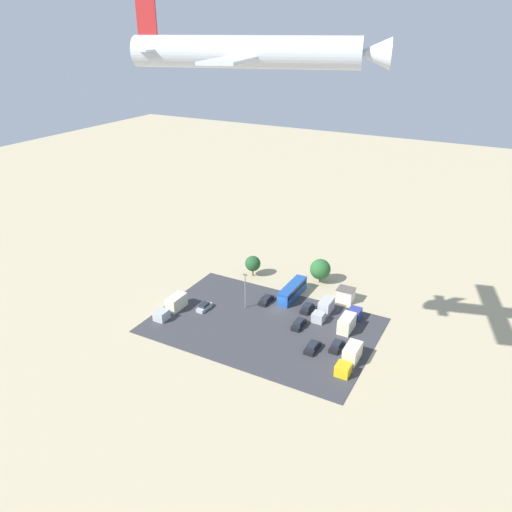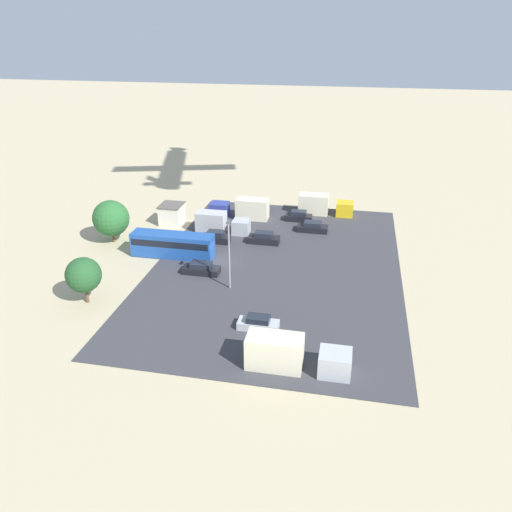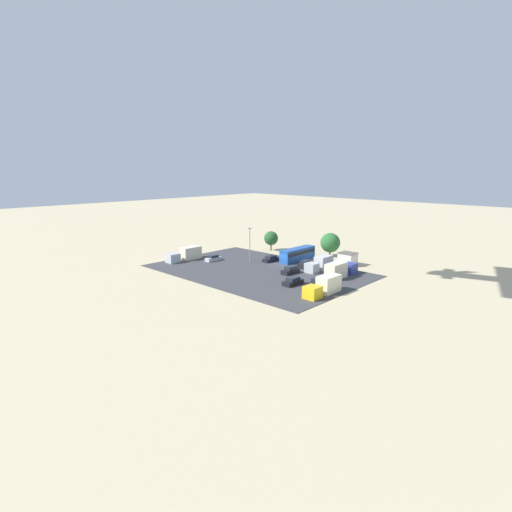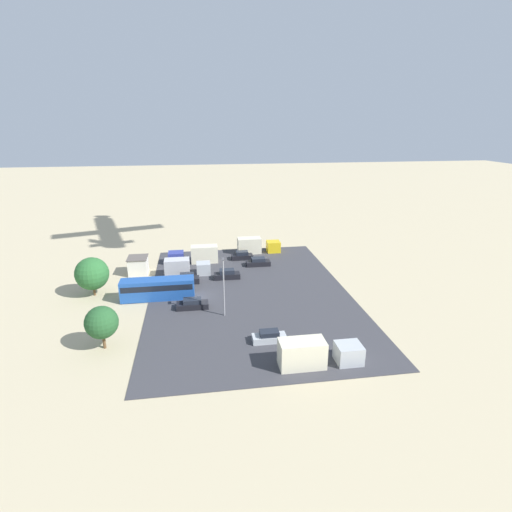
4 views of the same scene
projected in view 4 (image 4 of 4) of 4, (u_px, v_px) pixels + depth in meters
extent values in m
plane|color=tan|center=(200.00, 297.00, 61.16)|extent=(400.00, 400.00, 0.00)
cube|color=#38383D|center=(250.00, 294.00, 62.25)|extent=(46.12, 30.67, 0.08)
cube|color=silver|center=(138.00, 266.00, 70.25)|extent=(3.61, 3.16, 2.93)
cube|color=#59514C|center=(137.00, 258.00, 69.77)|extent=(3.85, 3.40, 0.12)
cube|color=#1E4C9E|center=(158.00, 289.00, 60.12)|extent=(2.60, 10.88, 3.12)
cube|color=black|center=(158.00, 285.00, 59.94)|extent=(2.64, 10.44, 0.87)
cube|color=black|center=(187.00, 280.00, 66.30)|extent=(1.86, 4.02, 0.94)
cube|color=#1E232D|center=(187.00, 276.00, 66.03)|extent=(1.56, 2.25, 0.69)
cube|color=black|center=(227.00, 276.00, 68.17)|extent=(1.81, 4.42, 0.94)
cube|color=#1E232D|center=(227.00, 271.00, 67.91)|extent=(1.52, 2.47, 0.69)
cube|color=black|center=(242.00, 257.00, 77.75)|extent=(1.84, 4.12, 0.92)
cube|color=#1E232D|center=(242.00, 253.00, 77.49)|extent=(1.55, 2.31, 0.67)
cube|color=black|center=(193.00, 305.00, 57.34)|extent=(1.86, 4.55, 0.83)
cube|color=#1E232D|center=(192.00, 301.00, 57.11)|extent=(1.57, 2.55, 0.61)
cube|color=black|center=(258.00, 263.00, 74.37)|extent=(1.98, 4.46, 0.86)
cube|color=#1E232D|center=(258.00, 259.00, 74.13)|extent=(1.67, 2.50, 0.63)
cube|color=#ADB2B7|center=(269.00, 338.00, 48.67)|extent=(1.70, 4.15, 0.81)
cube|color=#1E232D|center=(269.00, 333.00, 48.44)|extent=(1.43, 2.32, 0.59)
cube|color=navy|center=(176.00, 258.00, 75.25)|extent=(2.53, 2.82, 2.23)
cube|color=beige|center=(204.00, 254.00, 75.85)|extent=(2.53, 5.01, 3.18)
cube|color=gold|center=(273.00, 247.00, 82.01)|extent=(2.58, 2.64, 2.21)
cube|color=beige|center=(249.00, 245.00, 81.16)|extent=(2.58, 4.70, 3.15)
cube|color=#ADB2B7|center=(204.00, 268.00, 70.04)|extent=(2.44, 2.40, 2.06)
cube|color=#B2B2B7|center=(177.00, 267.00, 69.26)|extent=(2.44, 4.26, 2.95)
cube|color=#ADB2B7|center=(349.00, 353.00, 44.30)|extent=(2.57, 2.83, 2.15)
cube|color=beige|center=(302.00, 354.00, 43.40)|extent=(2.57, 5.04, 3.07)
cylinder|color=brown|center=(94.00, 290.00, 61.66)|extent=(0.36, 0.36, 1.68)
sphere|color=#28602D|center=(92.00, 274.00, 60.79)|extent=(5.04, 5.04, 5.04)
cylinder|color=brown|center=(104.00, 341.00, 47.17)|extent=(0.36, 0.36, 1.94)
sphere|color=#235128|center=(101.00, 322.00, 46.39)|extent=(3.88, 3.88, 3.88)
cylinder|color=gray|center=(224.00, 289.00, 54.02)|extent=(0.20, 0.20, 8.05)
cube|color=#4C4C51|center=(223.00, 259.00, 52.68)|extent=(0.90, 0.28, 0.20)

